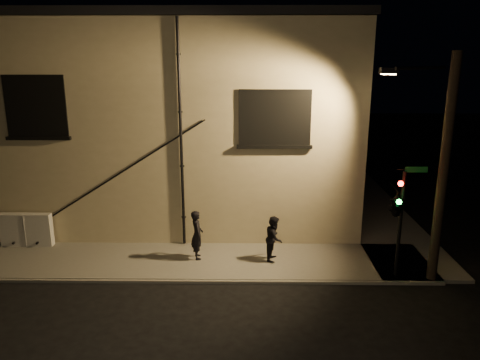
{
  "coord_description": "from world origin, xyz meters",
  "views": [
    {
      "loc": [
        0.55,
        -13.83,
        7.21
      ],
      "look_at": [
        0.36,
        1.8,
        2.98
      ],
      "focal_mm": 35.0,
      "sensor_mm": 36.0,
      "label": 1
    }
  ],
  "objects_px": {
    "pedestrian_b": "(274,238)",
    "streetlamp_pole": "(440,166)",
    "utility_cabinet": "(26,230)",
    "pedestrian_a": "(197,235)",
    "traffic_signal": "(397,204)"
  },
  "relations": [
    {
      "from": "traffic_signal",
      "to": "streetlamp_pole",
      "type": "xyz_separation_m",
      "value": [
        1.21,
        -0.04,
        1.26
      ]
    },
    {
      "from": "pedestrian_b",
      "to": "streetlamp_pole",
      "type": "relative_size",
      "value": 0.22
    },
    {
      "from": "utility_cabinet",
      "to": "pedestrian_a",
      "type": "height_order",
      "value": "pedestrian_a"
    },
    {
      "from": "pedestrian_b",
      "to": "traffic_signal",
      "type": "xyz_separation_m",
      "value": [
        3.76,
        -1.29,
        1.69
      ]
    },
    {
      "from": "pedestrian_a",
      "to": "pedestrian_b",
      "type": "xyz_separation_m",
      "value": [
        2.73,
        -0.09,
        -0.08
      ]
    },
    {
      "from": "traffic_signal",
      "to": "utility_cabinet",
      "type": "bearing_deg",
      "value": 169.48
    },
    {
      "from": "utility_cabinet",
      "to": "streetlamp_pole",
      "type": "bearing_deg",
      "value": -9.82
    },
    {
      "from": "utility_cabinet",
      "to": "pedestrian_b",
      "type": "xyz_separation_m",
      "value": [
        9.34,
        -1.15,
        0.17
      ]
    },
    {
      "from": "pedestrian_a",
      "to": "pedestrian_b",
      "type": "bearing_deg",
      "value": -105.32
    },
    {
      "from": "pedestrian_a",
      "to": "streetlamp_pole",
      "type": "relative_size",
      "value": 0.24
    },
    {
      "from": "traffic_signal",
      "to": "streetlamp_pole",
      "type": "height_order",
      "value": "streetlamp_pole"
    },
    {
      "from": "pedestrian_a",
      "to": "streetlamp_pole",
      "type": "height_order",
      "value": "streetlamp_pole"
    },
    {
      "from": "traffic_signal",
      "to": "pedestrian_a",
      "type": "bearing_deg",
      "value": 168.07
    },
    {
      "from": "utility_cabinet",
      "to": "pedestrian_a",
      "type": "distance_m",
      "value": 6.69
    },
    {
      "from": "pedestrian_b",
      "to": "streetlamp_pole",
      "type": "bearing_deg",
      "value": -92.09
    }
  ]
}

